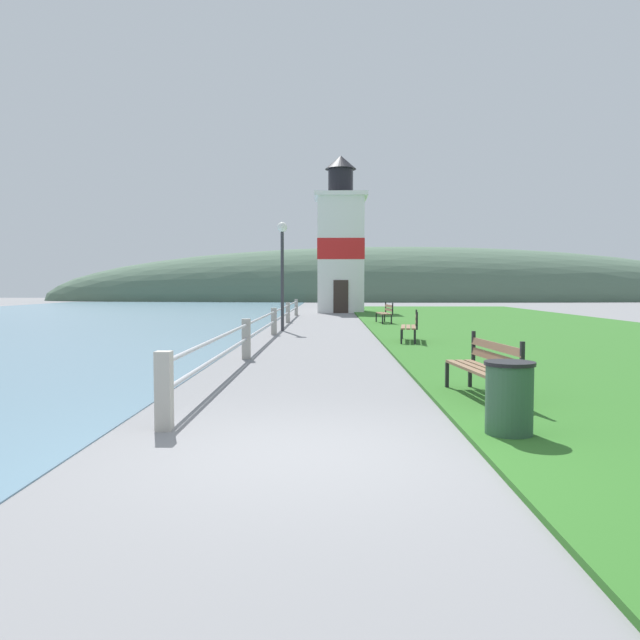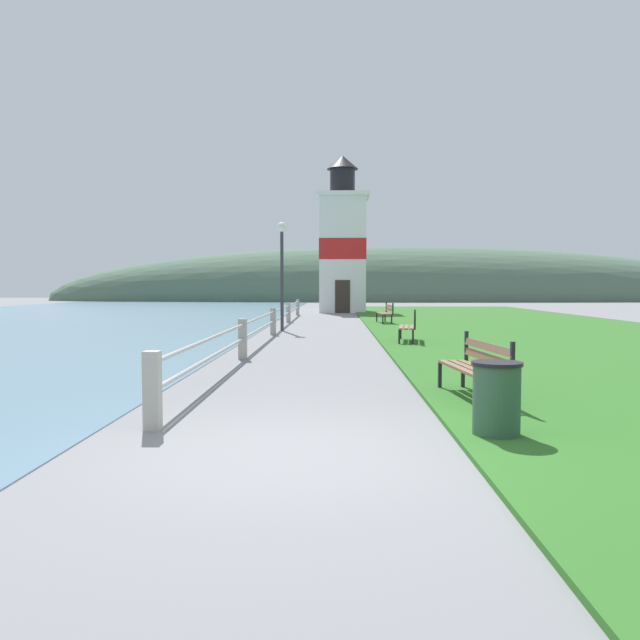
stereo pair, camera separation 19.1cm
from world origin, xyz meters
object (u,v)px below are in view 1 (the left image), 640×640
object	(u,v)px
park_bench_midway	(412,325)
park_bench_far	(386,312)
trash_bin	(509,400)
lamp_post	(282,256)
lighthouse	(341,245)
park_bench_near	(485,364)

from	to	relation	value
park_bench_midway	park_bench_far	xyz separation A→B (m)	(0.05, 8.89, 0.00)
park_bench_far	trash_bin	size ratio (longest dim) A/B	2.15
lamp_post	lighthouse	bearing A→B (deg)	81.70
park_bench_midway	park_bench_near	bearing A→B (deg)	96.51
lighthouse	trash_bin	world-z (taller)	lighthouse
lighthouse	lamp_post	bearing A→B (deg)	-98.30
lighthouse	park_bench_far	bearing A→B (deg)	-82.09
lamp_post	park_bench_far	bearing A→B (deg)	44.04
park_bench_midway	park_bench_far	world-z (taller)	same
park_bench_far	lighthouse	world-z (taller)	lighthouse
trash_bin	park_bench_near	bearing A→B (deg)	82.50
park_bench_midway	lamp_post	bearing A→B (deg)	-42.90
trash_bin	lamp_post	world-z (taller)	lamp_post
park_bench_far	trash_bin	world-z (taller)	park_bench_far
park_bench_midway	lighthouse	distance (m)	21.71
park_bench_near	trash_bin	world-z (taller)	park_bench_near
trash_bin	lamp_post	distance (m)	16.66
park_bench_far	trash_bin	distance (m)	20.09
park_bench_far	lighthouse	size ratio (longest dim) A/B	0.19
park_bench_far	lighthouse	distance (m)	13.09
park_bench_near	lamp_post	world-z (taller)	lamp_post
park_bench_midway	lamp_post	size ratio (longest dim) A/B	0.45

